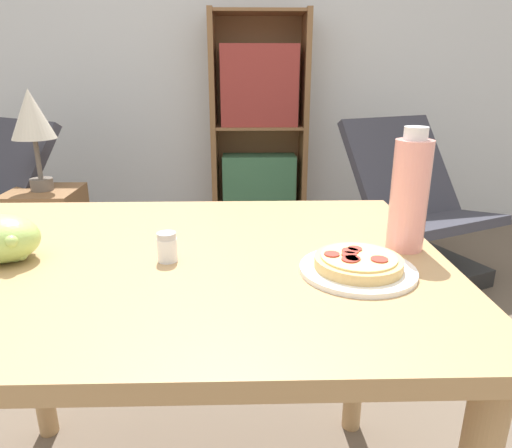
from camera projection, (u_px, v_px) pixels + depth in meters
The scene contains 10 objects.
wall_back at pixel (207, 47), 3.21m from camera, with size 8.00×0.05×2.60m.
dining_table at pixel (176, 303), 0.98m from camera, with size 1.13×0.82×0.77m.
pizza_on_plate at pixel (358, 265), 0.86m from camera, with size 0.22×0.22×0.04m.
grape_bunch at pixel (1, 239), 0.91m from camera, with size 0.15×0.12×0.10m.
drink_bottle at pixel (409, 194), 0.95m from camera, with size 0.08×0.08×0.26m.
salt_shaker at pixel (167, 247), 0.91m from camera, with size 0.04×0.04×0.06m.
lounge_chair_far at pixel (415, 228), 2.60m from camera, with size 0.86×0.95×0.88m.
bookshelf at pixel (259, 136), 3.24m from camera, with size 0.67×0.30×1.53m.
side_table at pixel (51, 241), 2.41m from camera, with size 0.34×0.34×0.56m.
table_lamp at pixel (32, 119), 2.21m from camera, with size 0.21×0.21×0.50m.
Camera 1 is at (0.26, -0.83, 1.14)m, focal length 32.00 mm.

